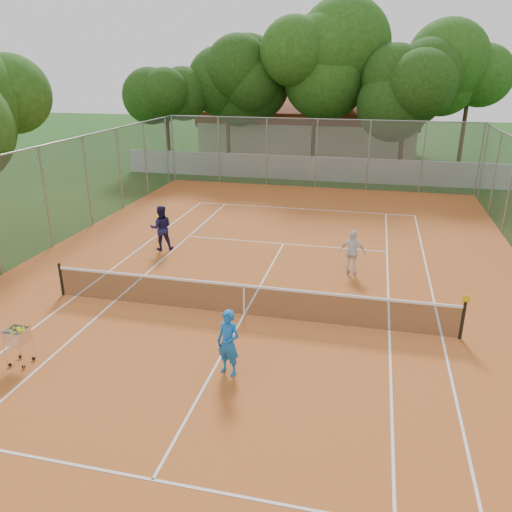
% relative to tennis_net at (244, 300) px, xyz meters
% --- Properties ---
extents(ground, '(120.00, 120.00, 0.00)m').
position_rel_tennis_net_xyz_m(ground, '(0.00, 0.00, -0.51)').
color(ground, '#163D10').
rests_on(ground, ground).
extents(court_pad, '(18.00, 34.00, 0.02)m').
position_rel_tennis_net_xyz_m(court_pad, '(0.00, 0.00, -0.50)').
color(court_pad, '#BB5C24').
rests_on(court_pad, ground).
extents(court_lines, '(10.98, 23.78, 0.01)m').
position_rel_tennis_net_xyz_m(court_lines, '(0.00, 0.00, -0.49)').
color(court_lines, white).
rests_on(court_lines, court_pad).
extents(tennis_net, '(11.88, 0.10, 0.98)m').
position_rel_tennis_net_xyz_m(tennis_net, '(0.00, 0.00, 0.00)').
color(tennis_net, black).
rests_on(tennis_net, court_pad).
extents(perimeter_fence, '(18.00, 34.00, 4.00)m').
position_rel_tennis_net_xyz_m(perimeter_fence, '(0.00, 0.00, 1.49)').
color(perimeter_fence, slate).
rests_on(perimeter_fence, ground).
extents(boundary_wall, '(26.00, 0.30, 1.50)m').
position_rel_tennis_net_xyz_m(boundary_wall, '(0.00, 19.00, 0.24)').
color(boundary_wall, silver).
rests_on(boundary_wall, ground).
extents(clubhouse, '(16.40, 9.00, 4.40)m').
position_rel_tennis_net_xyz_m(clubhouse, '(-2.00, 29.00, 1.69)').
color(clubhouse, beige).
rests_on(clubhouse, ground).
extents(tropical_trees, '(29.00, 19.00, 10.00)m').
position_rel_tennis_net_xyz_m(tropical_trees, '(0.00, 22.00, 4.49)').
color(tropical_trees, black).
rests_on(tropical_trees, ground).
extents(player_near, '(0.69, 0.56, 1.62)m').
position_rel_tennis_net_xyz_m(player_near, '(0.39, -2.94, 0.32)').
color(player_near, blue).
rests_on(player_near, court_pad).
extents(player_far_left, '(1.05, 0.95, 1.77)m').
position_rel_tennis_net_xyz_m(player_far_left, '(-4.56, 4.68, 0.39)').
color(player_far_left, '#1A1747').
rests_on(player_far_left, court_pad).
extents(player_far_right, '(0.95, 0.50, 1.55)m').
position_rel_tennis_net_xyz_m(player_far_right, '(2.87, 3.91, 0.28)').
color(player_far_right, white).
rests_on(player_far_right, court_pad).
extents(ball_hopper, '(0.64, 0.64, 1.03)m').
position_rel_tennis_net_xyz_m(ball_hopper, '(-4.63, -3.73, 0.02)').
color(ball_hopper, silver).
rests_on(ball_hopper, court_pad).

